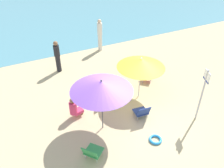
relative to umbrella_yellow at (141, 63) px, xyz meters
The scene contains 13 objects.
ground_plane 2.06m from the umbrella_yellow, 132.59° to the right, with size 40.00×40.00×0.00m, color #CCB789.
sea_water 13.22m from the umbrella_yellow, 93.82° to the left, with size 40.00×16.00×0.01m, color #5693A3.
umbrella_yellow is the anchor object (origin of this frame).
umbrella_purple 2.32m from the umbrella_yellow, 154.58° to the right, with size 2.02×2.02×2.03m.
beach_chair_a 1.87m from the umbrella_yellow, 40.69° to the left, with size 0.70×0.70×0.62m.
beach_chair_b 1.88m from the umbrella_yellow, behind, with size 0.77×0.75×0.62m.
beach_chair_c 1.85m from the umbrella_yellow, 116.55° to the right, with size 0.54×0.60×0.62m.
beach_chair_d 3.80m from the umbrella_yellow, 144.77° to the right, with size 0.75×0.75×0.60m.
person_a 4.30m from the umbrella_yellow, 124.76° to the left, with size 0.27×0.27×1.57m.
person_b 3.01m from the umbrella_yellow, behind, with size 0.53×0.36×0.89m.
person_c 4.76m from the umbrella_yellow, 86.06° to the left, with size 0.27×0.27×1.80m.
warning_sign 2.41m from the umbrella_yellow, 60.11° to the right, with size 0.20×0.40×2.09m.
swim_ring 2.89m from the umbrella_yellow, 108.22° to the right, with size 0.44×0.44×0.08m, color #238CD8.
Camera 1 is at (-3.50, -5.46, 5.92)m, focal length 37.05 mm.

